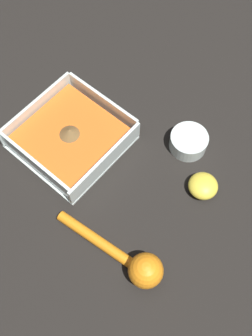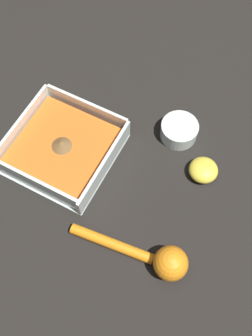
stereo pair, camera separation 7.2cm
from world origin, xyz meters
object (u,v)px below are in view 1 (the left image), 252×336
at_px(spice_bowl, 188,142).
at_px(square_dish, 72,136).
at_px(lemon_squeezer, 135,264).
at_px(lemon_half, 203,186).

bearing_deg(spice_bowl, square_dish, 127.48).
relative_size(square_dish, lemon_squeezer, 0.91).
bearing_deg(spice_bowl, lemon_half, -127.21).
height_order(square_dish, lemon_squeezer, lemon_squeezer).
xyz_separation_m(lemon_squeezer, lemon_half, (0.19, -0.00, -0.01)).
relative_size(lemon_squeezer, lemon_half, 3.83).
height_order(square_dish, lemon_half, square_dish).
distance_m(square_dish, spice_bowl, 0.23).
height_order(spice_bowl, lemon_half, spice_bowl).
height_order(lemon_squeezer, lemon_half, lemon_squeezer).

